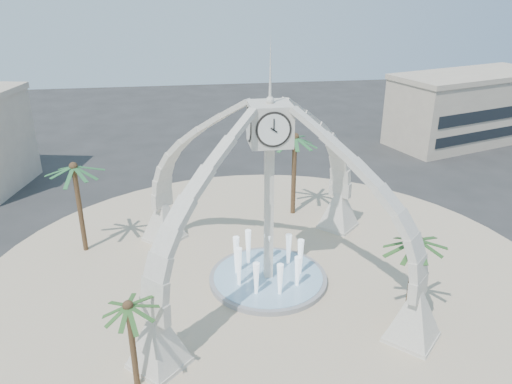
{
  "coord_description": "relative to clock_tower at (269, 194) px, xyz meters",
  "views": [
    {
      "loc": [
        -5.07,
        -28.46,
        18.97
      ],
      "look_at": [
        -0.53,
        2.0,
        5.82
      ],
      "focal_mm": 35.0,
      "sensor_mm": 36.0,
      "label": 1
    }
  ],
  "objects": [
    {
      "name": "ground",
      "position": [
        0.0,
        0.0,
        -6.49
      ],
      "size": [
        140.0,
        140.0,
        0.0
      ],
      "primitive_type": "plane",
      "color": "#282828",
      "rests_on": "ground"
    },
    {
      "name": "plaza",
      "position": [
        0.0,
        0.0,
        -6.46
      ],
      "size": [
        40.0,
        40.0,
        0.06
      ],
      "primitive_type": "cylinder",
      "color": "tan",
      "rests_on": "ground"
    },
    {
      "name": "clock_tower",
      "position": [
        0.0,
        0.0,
        0.0
      ],
      "size": [
        17.94,
        17.94,
        16.3
      ],
      "color": "beige",
      "rests_on": "ground"
    },
    {
      "name": "fountain",
      "position": [
        0.0,
        0.0,
        -6.2
      ],
      "size": [
        8.0,
        8.0,
        3.62
      ],
      "color": "gray",
      "rests_on": "ground"
    },
    {
      "name": "building_ne",
      "position": [
        30.0,
        28.0,
        -2.18
      ],
      "size": [
        21.87,
        14.17,
        8.6
      ],
      "rotation": [
        0.0,
        0.0,
        0.31
      ],
      "color": "#BEAD94",
      "rests_on": "ground"
    },
    {
      "name": "palm_east",
      "position": [
        7.62,
        -5.25,
        -1.15
      ],
      "size": [
        5.01,
        5.01,
        6.14
      ],
      "rotation": [
        0.0,
        0.0,
        0.4
      ],
      "color": "brown",
      "rests_on": "ground"
    },
    {
      "name": "palm_west",
      "position": [
        -12.98,
        6.22,
        0.17
      ],
      "size": [
        5.08,
        5.08,
        7.51
      ],
      "rotation": [
        0.0,
        0.0,
        -0.41
      ],
      "color": "brown",
      "rests_on": "ground"
    },
    {
      "name": "palm_north",
      "position": [
        3.96,
        10.28,
        0.37
      ],
      "size": [
        5.49,
        5.49,
        7.8
      ],
      "rotation": [
        0.0,
        0.0,
        0.32
      ],
      "color": "brown",
      "rests_on": "ground"
    },
    {
      "name": "palm_south",
      "position": [
        -8.17,
        -8.36,
        -1.7
      ],
      "size": [
        3.87,
        3.87,
        5.47
      ],
      "rotation": [
        0.0,
        0.0,
        0.21
      ],
      "color": "brown",
      "rests_on": "ground"
    }
  ]
}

